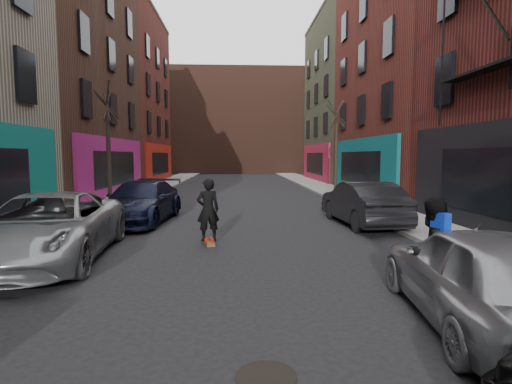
{
  "coord_description": "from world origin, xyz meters",
  "views": [
    {
      "loc": [
        -0.14,
        -1.28,
        2.49
      ],
      "look_at": [
        0.32,
        8.28,
        1.6
      ],
      "focal_mm": 28.0,
      "sensor_mm": 36.0,
      "label": 1
    }
  ],
  "objects": [
    {
      "name": "sidewalk_left",
      "position": [
        -6.25,
        30.0,
        0.07
      ],
      "size": [
        2.5,
        84.0,
        0.13
      ],
      "primitive_type": "cube",
      "color": "gray",
      "rests_on": "ground"
    },
    {
      "name": "parked_right_far",
      "position": [
        3.36,
        4.15,
        0.76
      ],
      "size": [
        2.31,
        4.66,
        1.53
      ],
      "primitive_type": "imported",
      "rotation": [
        0.0,
        0.0,
        3.02
      ],
      "color": "gray",
      "rests_on": "ground"
    },
    {
      "name": "sidewalk_right",
      "position": [
        6.25,
        30.0,
        0.07
      ],
      "size": [
        2.5,
        84.0,
        0.13
      ],
      "primitive_type": "cube",
      "color": "gray",
      "rests_on": "ground"
    },
    {
      "name": "parked_left_far",
      "position": [
        -4.6,
        8.22,
        0.8
      ],
      "size": [
        3.15,
        5.95,
        1.59
      ],
      "primitive_type": "imported",
      "rotation": [
        0.0,
        0.0,
        0.09
      ],
      "color": "gray",
      "rests_on": "ground"
    },
    {
      "name": "parked_right_end",
      "position": [
        4.33,
        12.62,
        0.78
      ],
      "size": [
        1.98,
        4.84,
        1.56
      ],
      "primitive_type": "imported",
      "rotation": [
        0.0,
        0.0,
        3.21
      ],
      "color": "black",
      "rests_on": "ground"
    },
    {
      "name": "pedestrian",
      "position": [
        3.0,
        4.92,
        0.91
      ],
      "size": [
        1.03,
        0.89,
        1.8
      ],
      "rotation": [
        0.0,
        0.0,
        3.41
      ],
      "color": "black",
      "rests_on": "ground"
    },
    {
      "name": "skateboarder",
      "position": [
        -0.95,
        9.77,
        0.97
      ],
      "size": [
        0.73,
        0.57,
        1.75
      ],
      "primitive_type": "imported",
      "rotation": [
        0.0,
        0.0,
        3.41
      ],
      "color": "black",
      "rests_on": "skateboard"
    },
    {
      "name": "parked_left_end",
      "position": [
        -3.7,
        13.63,
        0.76
      ],
      "size": [
        2.59,
        5.43,
        1.53
      ],
      "primitive_type": "imported",
      "rotation": [
        0.0,
        0.0,
        -0.09
      ],
      "color": "black",
      "rests_on": "ground"
    },
    {
      "name": "tree_left_far",
      "position": [
        -6.2,
        18.0,
        3.38
      ],
      "size": [
        2.0,
        2.0,
        6.5
      ],
      "primitive_type": null,
      "color": "black",
      "rests_on": "sidewalk_left"
    },
    {
      "name": "skateboard",
      "position": [
        -0.95,
        9.77,
        0.05
      ],
      "size": [
        0.43,
        0.83,
        0.1
      ],
      "primitive_type": "cube",
      "rotation": [
        0.0,
        0.0,
        0.27
      ],
      "color": "brown",
      "rests_on": "ground"
    },
    {
      "name": "building_far",
      "position": [
        0.0,
        56.0,
        7.0
      ],
      "size": [
        40.0,
        10.0,
        14.0
      ],
      "primitive_type": "cube",
      "color": "#47281E",
      "rests_on": "ground"
    },
    {
      "name": "manhole",
      "position": [
        0.18,
        2.98,
        0.01
      ],
      "size": [
        0.88,
        0.88,
        0.01
      ],
      "primitive_type": "cylinder",
      "rotation": [
        0.0,
        0.0,
        0.31
      ],
      "color": "black",
      "rests_on": "ground"
    },
    {
      "name": "tree_right_far",
      "position": [
        6.2,
        24.0,
        3.53
      ],
      "size": [
        2.0,
        2.0,
        6.8
      ],
      "primitive_type": null,
      "color": "black",
      "rests_on": "sidewalk_right"
    }
  ]
}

